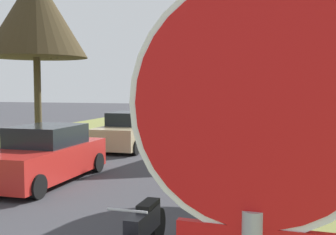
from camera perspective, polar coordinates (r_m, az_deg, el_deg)
The scene contains 6 objects.
stop_sign_far at distance 12.73m, azimuth 16.51°, elevation 1.71°, with size 0.81×0.69×2.92m.
street_tree_right_mid_b at distance 19.71m, azimuth 18.81°, elevation 14.14°, with size 4.48×4.48×8.00m.
street_tree_left_mid_b at distance 18.33m, azimuth -17.69°, elevation 13.24°, with size 4.15×4.15×7.33m.
parked_sedan_red at distance 12.28m, azimuth -16.63°, elevation -5.09°, with size 1.95×4.40×1.57m.
parked_sedan_tan at distance 18.14m, azimuth -5.29°, elevation -1.96°, with size 1.95×4.40×1.57m.
parked_motorcycle at distance 6.68m, azimuth -3.41°, elevation -14.94°, with size 0.60×2.05×0.97m.
Camera 1 is at (4.32, -2.79, 2.68)m, focal length 44.41 mm.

